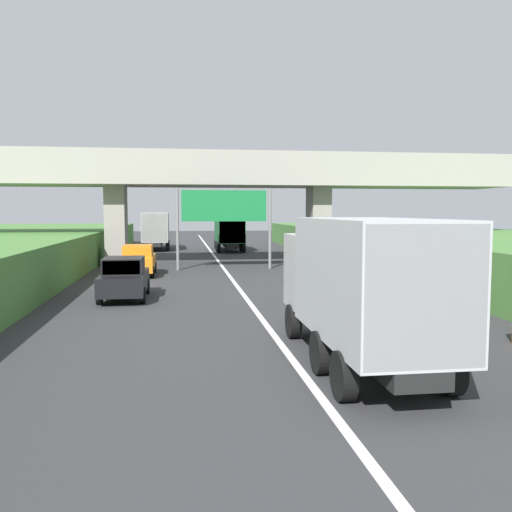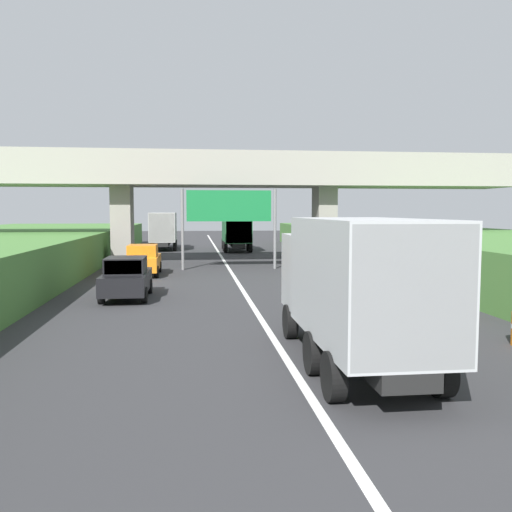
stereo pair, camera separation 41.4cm
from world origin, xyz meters
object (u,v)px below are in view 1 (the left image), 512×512
Objects in this scene: truck_green at (229,229)px; truck_silver at (360,283)px; truck_white at (156,229)px; overhead_highway_sign at (224,211)px; construction_barrel_4 at (458,304)px; construction_barrel_5 at (409,288)px; car_black at (124,278)px; car_orange at (138,260)px.

truck_silver is at bearing -90.31° from truck_green.
truck_white is at bearing 161.11° from truck_green.
truck_green is (1.65, 15.41, -1.69)m from overhead_highway_sign.
construction_barrel_4 is 1.00× the size of construction_barrel_5.
truck_green reaches higher than construction_barrel_5.
truck_white is at bearing 105.55° from overhead_highway_sign.
construction_barrel_4 is (11.63, -5.41, -0.40)m from car_black.
car_black is at bearing 155.06° from construction_barrel_4.
overhead_highway_sign is at bearing 112.65° from construction_barrel_4.
overhead_highway_sign is at bearing 93.97° from truck_silver.
construction_barrel_4 and construction_barrel_5 have the same top height.
truck_green is at bearing 99.08° from construction_barrel_4.
truck_silver is at bearing -80.63° from truck_white.
car_black is at bearing -89.60° from car_orange.
truck_green is 19.13m from car_orange.
truck_green is 1.78× the size of car_orange.
car_black is at bearing 171.84° from construction_barrel_5.
construction_barrel_4 is at bearing -67.35° from overhead_highway_sign.
overhead_highway_sign is 17.61m from construction_barrel_4.
overhead_highway_sign is at bearing -96.11° from truck_green.
car_orange is at bearing 130.89° from construction_barrel_4.
car_orange reaches higher than construction_barrel_4.
truck_white is at bearing 89.90° from car_black.
car_black is 12.84m from construction_barrel_4.
car_black and car_orange have the same top height.
truck_green is 26.84m from car_black.
truck_silver is at bearing -136.32° from construction_barrel_4.
car_orange is at bearing -90.30° from truck_white.
overhead_highway_sign is at bearing 64.85° from car_black.
truck_silver is 8.11× the size of construction_barrel_4.
car_black is 8.09m from car_orange.
truck_green reaches higher than car_black.
truck_silver and truck_green have the same top height.
truck_silver is at bearing -86.03° from overhead_highway_sign.
truck_white reaches higher than construction_barrel_5.
truck_silver reaches higher than car_black.
car_black is (-6.62, -25.98, -1.08)m from truck_green.
construction_barrel_5 is (5.12, 8.73, -1.47)m from truck_silver.
car_orange is 15.16m from construction_barrel_5.
truck_white and truck_silver have the same top height.
car_orange is at bearing 109.32° from truck_silver.
truck_silver is 1.78× the size of car_orange.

